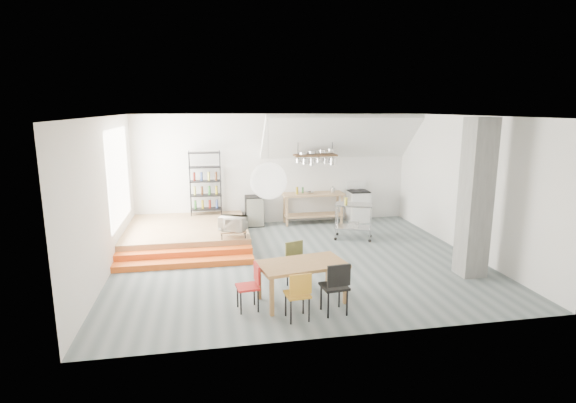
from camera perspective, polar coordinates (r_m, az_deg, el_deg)
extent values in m
plane|color=#566263|center=(10.22, 1.28, -7.44)|extent=(8.00, 8.00, 0.00)
cube|color=silver|center=(13.21, -1.78, 4.13)|extent=(8.00, 0.04, 3.20)
cube|color=silver|center=(9.82, -22.18, 0.54)|extent=(0.04, 7.00, 3.20)
cube|color=silver|center=(11.31, 21.59, 1.98)|extent=(0.04, 7.00, 3.20)
cube|color=white|center=(9.65, 1.37, 10.80)|extent=(8.00, 7.00, 0.02)
cube|color=white|center=(12.93, 6.59, 8.12)|extent=(4.40, 1.44, 1.32)
cube|color=white|center=(11.24, -20.66, 3.02)|extent=(0.02, 2.50, 2.20)
cube|color=#A27B51|center=(11.89, -12.64, -3.94)|extent=(3.00, 3.00, 0.40)
cube|color=orange|center=(10.07, -12.98, -7.66)|extent=(3.00, 0.35, 0.13)
cube|color=orange|center=(10.38, -12.92, -6.67)|extent=(3.00, 0.35, 0.27)
cube|color=slate|center=(9.70, 22.71, 0.36)|extent=(0.50, 0.50, 3.20)
cube|color=#A27B51|center=(13.20, 3.20, 0.94)|extent=(1.80, 0.60, 0.06)
cube|color=#A27B51|center=(13.33, 3.17, -1.72)|extent=(1.70, 0.55, 0.04)
cube|color=#A27B51|center=(13.71, 6.29, -0.62)|extent=(0.06, 0.06, 0.86)
cube|color=#A27B51|center=(13.34, -0.47, -0.90)|extent=(0.06, 0.06, 0.86)
cube|color=#A27B51|center=(13.30, 6.83, -1.03)|extent=(0.06, 0.06, 0.86)
cube|color=#A27B51|center=(12.92, -0.13, -1.33)|extent=(0.06, 0.06, 0.86)
cube|color=white|center=(13.68, 8.88, -0.64)|extent=(0.60, 0.60, 0.90)
cube|color=black|center=(13.59, 8.95, 1.30)|extent=(0.58, 0.58, 0.03)
cube|color=white|center=(13.83, 8.58, 2.04)|extent=(0.60, 0.05, 0.25)
cylinder|color=black|center=(13.76, 9.31, 1.52)|extent=(0.18, 0.18, 0.02)
cylinder|color=black|center=(13.67, 8.20, 1.49)|extent=(0.18, 0.18, 0.02)
cylinder|color=black|center=(13.50, 9.71, 1.31)|extent=(0.18, 0.18, 0.02)
cylinder|color=black|center=(13.41, 8.58, 1.28)|extent=(0.18, 0.18, 0.02)
cube|color=#422A1A|center=(12.84, 3.47, 5.90)|extent=(1.20, 0.50, 0.05)
cylinder|color=black|center=(12.68, 1.28, 8.46)|extent=(0.02, 0.02, 1.15)
cylinder|color=black|center=(12.92, 5.68, 8.47)|extent=(0.02, 0.02, 1.15)
cylinder|color=silver|center=(12.69, 1.31, 5.22)|extent=(0.16, 0.16, 0.12)
cylinder|color=silver|center=(12.74, 2.20, 5.15)|extent=(0.20, 0.20, 0.16)
cylinder|color=silver|center=(12.79, 3.08, 5.07)|extent=(0.16, 0.16, 0.20)
cylinder|color=silver|center=(12.83, 3.95, 5.27)|extent=(0.20, 0.20, 0.12)
cylinder|color=silver|center=(12.88, 4.81, 5.19)|extent=(0.16, 0.16, 0.16)
cylinder|color=silver|center=(12.94, 5.67, 5.11)|extent=(0.20, 0.20, 0.20)
cylinder|color=black|center=(13.00, -8.60, 2.53)|extent=(0.02, 0.02, 1.80)
cylinder|color=black|center=(13.00, -12.30, 2.39)|extent=(0.02, 0.02, 1.80)
cylinder|color=black|center=(12.64, -8.54, 2.27)|extent=(0.02, 0.02, 1.80)
cylinder|color=black|center=(12.64, -12.35, 2.13)|extent=(0.02, 0.02, 1.80)
cube|color=black|center=(12.96, -10.32, -0.94)|extent=(0.88, 0.38, 0.02)
cube|color=black|center=(12.87, -10.39, 0.80)|extent=(0.88, 0.38, 0.02)
cube|color=black|center=(12.80, -10.46, 2.55)|extent=(0.88, 0.38, 0.02)
cube|color=black|center=(12.75, -10.52, 4.33)|extent=(0.88, 0.38, 0.02)
cube|color=black|center=(12.70, -10.59, 6.12)|extent=(0.88, 0.38, 0.03)
cylinder|color=#2F712D|center=(12.93, -10.35, -0.34)|extent=(0.07, 0.07, 0.24)
cylinder|color=olive|center=(12.85, -10.41, 1.41)|extent=(0.07, 0.07, 0.24)
cylinder|color=maroon|center=(12.78, -10.48, 3.17)|extent=(0.07, 0.07, 0.24)
cube|color=#A27B51|center=(10.59, -6.99, -3.71)|extent=(0.60, 0.40, 0.03)
cylinder|color=black|center=(10.80, -5.60, -3.84)|extent=(0.02, 0.02, 0.13)
cylinder|color=black|center=(10.77, -8.47, -3.95)|extent=(0.02, 0.02, 0.13)
cylinder|color=black|center=(10.47, -5.44, -4.33)|extent=(0.02, 0.02, 0.13)
cylinder|color=black|center=(10.44, -8.40, -4.46)|extent=(0.02, 0.02, 0.13)
sphere|color=white|center=(7.35, -2.49, 2.62)|extent=(0.60, 0.60, 0.60)
cube|color=olive|center=(7.93, 1.78, -7.97)|extent=(1.63, 1.10, 0.06)
cube|color=olive|center=(8.62, 5.07, -8.89)|extent=(0.08, 0.08, 0.66)
cube|color=olive|center=(8.16, -3.70, -10.10)|extent=(0.08, 0.08, 0.66)
cube|color=olive|center=(8.03, 7.31, -10.55)|extent=(0.08, 0.08, 0.66)
cube|color=olive|center=(7.53, -2.07, -12.02)|extent=(0.08, 0.08, 0.66)
cube|color=#B77D1F|center=(7.39, 1.19, -11.70)|extent=(0.41, 0.41, 0.04)
cube|color=#B77D1F|center=(7.14, 1.60, -10.48)|extent=(0.36, 0.07, 0.33)
cylinder|color=black|center=(7.30, 0.37, -13.86)|extent=(0.03, 0.03, 0.42)
cylinder|color=black|center=(7.39, 2.69, -13.57)|extent=(0.03, 0.03, 0.42)
cylinder|color=black|center=(7.57, -0.29, -12.90)|extent=(0.03, 0.03, 0.42)
cylinder|color=black|center=(7.65, 1.95, -12.64)|extent=(0.03, 0.03, 0.42)
cube|color=black|center=(7.62, 5.88, -10.67)|extent=(0.46, 0.46, 0.04)
cube|color=black|center=(7.36, 6.48, -9.33)|extent=(0.40, 0.08, 0.36)
cylinder|color=black|center=(7.52, 5.13, -12.97)|extent=(0.03, 0.03, 0.46)
cylinder|color=black|center=(7.64, 7.51, -12.62)|extent=(0.03, 0.03, 0.46)
cylinder|color=black|center=(7.80, 4.22, -12.00)|extent=(0.03, 0.03, 0.46)
cylinder|color=black|center=(7.91, 6.52, -11.68)|extent=(0.03, 0.03, 0.46)
cube|color=brown|center=(8.62, 1.37, -8.05)|extent=(0.50, 0.50, 0.04)
cube|color=brown|center=(8.68, 0.77, -6.17)|extent=(0.37, 0.16, 0.35)
cylinder|color=black|center=(8.90, 1.72, -8.95)|extent=(0.03, 0.03, 0.44)
cylinder|color=black|center=(8.75, -0.08, -9.32)|extent=(0.03, 0.03, 0.44)
cylinder|color=black|center=(8.65, 2.83, -9.59)|extent=(0.03, 0.03, 0.44)
cylinder|color=black|center=(8.49, 1.00, -9.99)|extent=(0.03, 0.03, 0.44)
cube|color=red|center=(7.73, -5.16, -10.75)|extent=(0.41, 0.41, 0.04)
cube|color=red|center=(7.68, -3.98, -9.05)|extent=(0.08, 0.35, 0.32)
cylinder|color=black|center=(7.72, -3.81, -12.49)|extent=(0.03, 0.03, 0.40)
cylinder|color=black|center=(7.98, -4.30, -11.65)|extent=(0.03, 0.03, 0.40)
cylinder|color=black|center=(7.66, -6.00, -12.71)|extent=(0.03, 0.03, 0.40)
cylinder|color=black|center=(7.92, -6.42, -11.86)|extent=(0.03, 0.03, 0.40)
cube|color=silver|center=(11.70, 8.38, -0.41)|extent=(1.06, 0.84, 0.04)
cube|color=silver|center=(11.85, 8.29, -3.26)|extent=(1.06, 0.84, 0.03)
cylinder|color=silver|center=(12.01, 10.47, -2.36)|extent=(0.03, 0.03, 0.90)
sphere|color=black|center=(12.12, 10.40, -4.31)|extent=(0.08, 0.08, 0.08)
cylinder|color=silver|center=(12.06, 6.32, -2.17)|extent=(0.03, 0.03, 0.90)
sphere|color=black|center=(12.17, 6.27, -4.12)|extent=(0.08, 0.08, 0.08)
cylinder|color=silver|center=(11.57, 10.40, -2.91)|extent=(0.03, 0.03, 0.90)
sphere|color=black|center=(11.68, 10.33, -4.93)|extent=(0.08, 0.08, 0.08)
cylinder|color=silver|center=(11.62, 6.09, -2.71)|extent=(0.03, 0.03, 0.90)
sphere|color=black|center=(11.73, 6.04, -4.73)|extent=(0.08, 0.08, 0.08)
cube|color=black|center=(13.05, -4.29, -1.20)|extent=(0.51, 0.51, 0.87)
imported|color=beige|center=(10.55, -7.01, -2.77)|extent=(0.71, 0.62, 0.33)
imported|color=silver|center=(13.12, 2.82, 1.13)|extent=(0.28, 0.28, 0.06)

